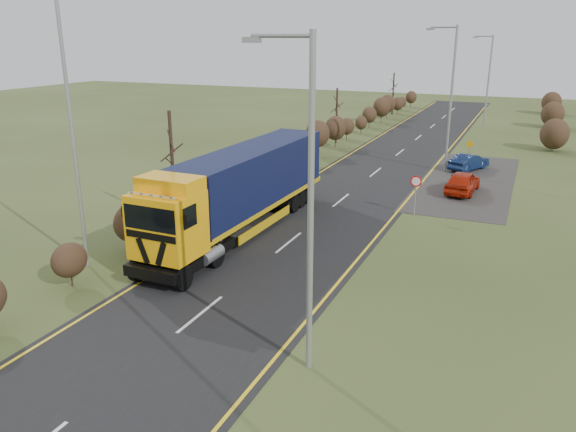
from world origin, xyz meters
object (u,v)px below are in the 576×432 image
(car_blue_sedan, at_px, (469,162))
(streetlight_near, at_px, (306,195))
(car_red_hatchback, at_px, (463,182))
(speed_sign, at_px, (416,188))
(lorry, at_px, (241,187))

(car_blue_sedan, distance_m, streetlight_near, 29.49)
(car_red_hatchback, height_order, streetlight_near, streetlight_near)
(car_blue_sedan, bearing_deg, speed_sign, 108.24)
(lorry, distance_m, car_red_hatchback, 15.55)
(car_blue_sedan, bearing_deg, lorry, 89.70)
(car_red_hatchback, distance_m, streetlight_near, 22.90)
(lorry, xyz_separation_m, speed_sign, (7.48, 6.38, -0.83))
(car_blue_sedan, xyz_separation_m, speed_sign, (-1.47, -12.68, 0.98))
(car_red_hatchback, bearing_deg, speed_sign, 77.03)
(speed_sign, bearing_deg, streetlight_near, -89.96)
(car_blue_sedan, distance_m, speed_sign, 12.80)
(streetlight_near, relative_size, speed_sign, 4.28)
(streetlight_near, distance_m, speed_sign, 16.82)
(streetlight_near, bearing_deg, lorry, 126.82)
(car_blue_sedan, xyz_separation_m, streetlight_near, (-1.46, -29.06, 4.80))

